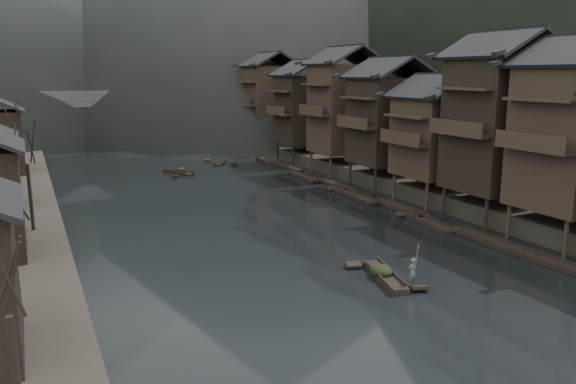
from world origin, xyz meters
TOP-DOWN VIEW (x-y plane):
  - water at (0.00, 0.00)m, footprint 300.00×300.00m
  - right_bank at (35.00, 40.00)m, footprint 40.00×200.00m
  - stilt_houses at (17.28, 19.69)m, footprint 9.00×67.60m
  - bare_trees at (-17.00, 14.15)m, footprint 3.86×44.35m
  - moored_sampans at (11.99, 18.80)m, footprint 2.81×55.97m
  - midriver_boats at (0.67, 52.43)m, footprint 12.81×34.72m
  - stone_bridge at (-0.00, 72.00)m, footprint 40.00×6.00m
  - hero_sampan at (1.36, -1.64)m, footprint 2.47×5.63m
  - cargo_heap at (1.30, -1.39)m, footprint 1.23×1.61m
  - boatman at (1.88, -3.52)m, footprint 0.60×0.42m
  - bamboo_pole at (2.08, -3.52)m, footprint 1.27×1.90m

SIDE VIEW (x-z plane):
  - water at x=0.00m, z-range 0.00..0.00m
  - hero_sampan at x=1.36m, z-range -0.02..0.42m
  - moored_sampans at x=11.99m, z-range -0.03..0.44m
  - midriver_boats at x=0.67m, z-range -0.02..0.43m
  - cargo_heap at x=1.30m, z-range 0.44..1.18m
  - right_bank at x=35.00m, z-range 0.00..1.80m
  - boatman at x=1.88m, z-range 0.44..2.03m
  - bamboo_pole at x=2.08m, z-range 2.03..5.27m
  - stone_bridge at x=0.00m, z-range 0.61..9.61m
  - bare_trees at x=-17.00m, z-range 2.45..10.17m
  - stilt_houses at x=17.28m, z-range 1.18..16.53m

